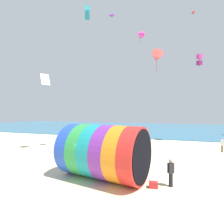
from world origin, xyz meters
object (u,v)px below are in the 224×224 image
(kite_magenta_delta, at_px, (140,34))
(bystander_mid_beach, at_px, (68,145))
(kite_magenta_box, at_px, (199,60))
(bystander_far_left, at_px, (222,145))
(kite_cyan_box, at_px, (87,13))
(bystander_near_water, at_px, (133,141))
(kite_red_parafoil, at_px, (193,12))
(kite_red_delta, at_px, (157,57))
(kite_purple_parafoil, at_px, (112,15))
(giant_inflatable_tube, at_px, (104,151))
(kite_handler, at_px, (171,172))
(cooler_box, at_px, (153,185))
(kite_white_diamond, at_px, (45,80))

(kite_magenta_delta, height_order, bystander_mid_beach, kite_magenta_delta)
(kite_magenta_box, xyz_separation_m, bystander_far_left, (1.49, -5.54, -11.40))
(kite_cyan_box, xyz_separation_m, bystander_near_water, (4.64, 3.65, -15.18))
(kite_red_parafoil, height_order, kite_magenta_delta, kite_red_parafoil)
(kite_cyan_box, height_order, kite_magenta_delta, kite_cyan_box)
(kite_red_delta, bearing_deg, kite_magenta_box, 61.41)
(kite_purple_parafoil, height_order, bystander_mid_beach, kite_purple_parafoil)
(giant_inflatable_tube, height_order, bystander_mid_beach, giant_inflatable_tube)
(kite_red_delta, bearing_deg, giant_inflatable_tube, -115.05)
(kite_red_parafoil, bearing_deg, kite_red_delta, -118.67)
(kite_cyan_box, xyz_separation_m, bystander_mid_beach, (-1.73, -1.24, -15.19))
(kite_red_parafoil, xyz_separation_m, kite_magenta_delta, (-6.05, -8.38, -5.68))
(kite_cyan_box, height_order, bystander_far_left, kite_cyan_box)
(bystander_mid_beach, relative_size, bystander_far_left, 1.09)
(kite_handler, relative_size, kite_red_delta, 0.74)
(kite_red_delta, xyz_separation_m, kite_purple_parafoil, (-5.61, 2.69, 6.57))
(kite_magenta_box, bearing_deg, kite_magenta_delta, -124.46)
(kite_magenta_box, bearing_deg, kite_red_parafoil, -118.26)
(kite_red_delta, relative_size, bystander_mid_beach, 1.36)
(kite_handler, distance_m, bystander_mid_beach, 12.22)
(kite_magenta_delta, bearing_deg, kite_magenta_box, 55.54)
(kite_handler, distance_m, cooler_box, 1.32)
(kite_red_parafoil, bearing_deg, kite_white_diamond, -152.48)
(giant_inflatable_tube, bearing_deg, kite_cyan_box, 123.50)
(giant_inflatable_tube, bearing_deg, kite_magenta_box, 62.82)
(giant_inflatable_tube, distance_m, bystander_near_water, 10.67)
(kite_magenta_box, xyz_separation_m, kite_magenta_delta, (-7.11, -10.36, 0.34))
(kite_cyan_box, bearing_deg, giant_inflatable_tube, -56.50)
(bystander_near_water, bearing_deg, kite_magenta_box, 35.60)
(kite_purple_parafoil, bearing_deg, cooler_box, -59.78)
(giant_inflatable_tube, distance_m, kite_cyan_box, 16.48)
(kite_magenta_delta, relative_size, bystander_mid_beach, 0.80)
(bystander_mid_beach, distance_m, bystander_far_left, 17.35)
(kite_cyan_box, bearing_deg, kite_red_parafoil, 32.74)
(kite_magenta_delta, bearing_deg, cooler_box, -74.67)
(kite_handler, distance_m, kite_purple_parafoil, 19.70)
(kite_handler, xyz_separation_m, kite_purple_parafoil, (-6.86, 9.53, 15.82))
(giant_inflatable_tube, relative_size, kite_magenta_delta, 4.76)
(giant_inflatable_tube, bearing_deg, bystander_far_left, 48.05)
(kite_white_diamond, relative_size, kite_red_delta, 1.06)
(kite_red_parafoil, relative_size, kite_magenta_box, 0.46)
(kite_magenta_box, xyz_separation_m, bystander_near_water, (-8.60, -6.16, -11.31))
(kite_handler, distance_m, kite_red_parafoil, 23.04)
(kite_magenta_delta, height_order, bystander_near_water, kite_magenta_delta)
(kite_white_diamond, distance_m, bystander_mid_beach, 8.20)
(kite_red_delta, distance_m, kite_cyan_box, 9.79)
(kite_magenta_delta, height_order, bystander_far_left, kite_magenta_delta)
(kite_magenta_box, xyz_separation_m, bystander_mid_beach, (-14.96, -11.05, -11.32))
(kite_red_parafoil, distance_m, kite_purple_parafoil, 11.41)
(kite_red_parafoil, xyz_separation_m, cooler_box, (-4.13, -15.37, -18.01))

